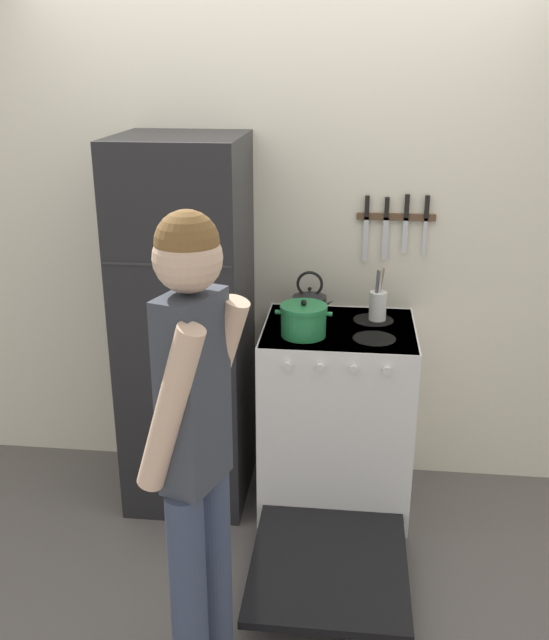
# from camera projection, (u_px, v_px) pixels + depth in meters

# --- Properties ---
(ground_plane) EXTENTS (14.00, 14.00, 0.00)m
(ground_plane) POSITION_uv_depth(u_px,v_px,m) (282.00, 462.00, 4.01)
(ground_plane) COLOR #5B5654
(wall_back) EXTENTS (10.00, 0.06, 2.55)m
(wall_back) POSITION_uv_depth(u_px,v_px,m) (284.00, 239.00, 3.60)
(wall_back) COLOR silver
(wall_back) RESTS_ON ground_plane
(refrigerator) EXTENTS (0.58, 0.63, 1.82)m
(refrigerator) POSITION_uv_depth(u_px,v_px,m) (187.00, 327.00, 3.46)
(refrigerator) COLOR black
(refrigerator) RESTS_ON ground_plane
(stove_range) EXTENTS (0.72, 1.37, 0.94)m
(stove_range) POSITION_uv_depth(u_px,v_px,m) (336.00, 420.00, 3.50)
(stove_range) COLOR white
(stove_range) RESTS_ON ground_plane
(dutch_oven_pot) EXTENTS (0.26, 0.22, 0.17)m
(dutch_oven_pot) POSITION_uv_depth(u_px,v_px,m) (304.00, 320.00, 3.25)
(dutch_oven_pot) COLOR #237A42
(dutch_oven_pot) RESTS_ON stove_range
(tea_kettle) EXTENTS (0.21, 0.17, 0.24)m
(tea_kettle) POSITION_uv_depth(u_px,v_px,m) (310.00, 303.00, 3.47)
(tea_kettle) COLOR black
(tea_kettle) RESTS_ON stove_range
(utensil_jar) EXTENTS (0.08, 0.08, 0.26)m
(utensil_jar) POSITION_uv_depth(u_px,v_px,m) (378.00, 304.00, 3.44)
(utensil_jar) COLOR silver
(utensil_jar) RESTS_ON stove_range
(person) EXTENTS (0.36, 0.41, 1.74)m
(person) POSITION_uv_depth(u_px,v_px,m) (196.00, 443.00, 2.25)
(person) COLOR #38425B
(person) RESTS_ON ground_plane
(wall_knife_strip) EXTENTS (0.38, 0.03, 0.34)m
(wall_knife_strip) POSITION_uv_depth(u_px,v_px,m) (396.00, 217.00, 3.45)
(wall_knife_strip) COLOR brown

